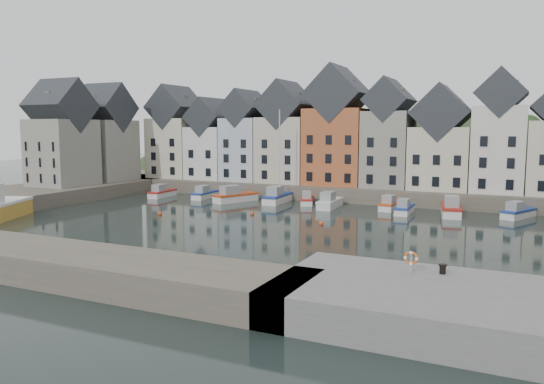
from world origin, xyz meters
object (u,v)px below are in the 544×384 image
Objects in this scene: boat_a at (162,193)px; mooring_bollard at (443,269)px; life_ring_post at (411,259)px; boat_d at (277,197)px.

boat_a is 56.86m from mooring_bollard.
mooring_bollard reaches higher than boat_a.
life_ring_post is (-1.70, -0.64, 0.55)m from mooring_bollard.
mooring_bollard is (27.02, -35.55, 1.45)m from boat_d.
boat_d is 44.22m from life_ring_post.
mooring_bollard is (45.64, -33.88, 1.65)m from boat_a.
mooring_bollard is 1.90m from life_ring_post.
boat_d is 44.68m from mooring_bollard.
boat_a is 4.56× the size of life_ring_post.
life_ring_post reaches higher than mooring_bollard.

